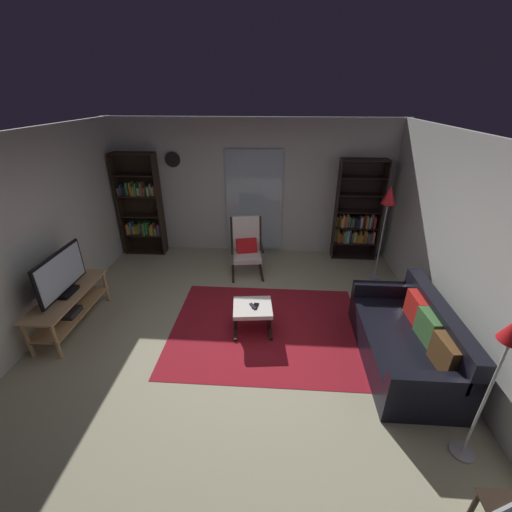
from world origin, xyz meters
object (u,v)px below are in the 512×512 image
object	(u,v)px
bookshelf_near_sofa	(357,218)
ottoman	(253,310)
leather_sofa	(408,341)
tv_remote	(253,306)
floor_lamp_by_shelf	(388,202)
floor_lamp_by_sofa	(507,349)
tv_stand	(70,305)
television	(61,275)
cell_phone	(256,306)
lounge_armchair	(247,245)
wall_clock	(173,159)
bookshelf_near_tv	(141,207)

from	to	relation	value
bookshelf_near_sofa	ottoman	bearing A→B (deg)	-126.57
leather_sofa	tv_remote	xyz separation A→B (m)	(-1.91, 0.44, 0.11)
floor_lamp_by_shelf	tv_remote	bearing A→B (deg)	-141.69
ottoman	floor_lamp_by_sofa	distance (m)	2.80
tv_stand	television	size ratio (longest dim) A/B	1.42
television	cell_phone	bearing A→B (deg)	1.39
tv_remote	floor_lamp_by_shelf	distance (m)	2.81
bookshelf_near_sofa	floor_lamp_by_shelf	size ratio (longest dim) A/B	1.16
lounge_armchair	wall_clock	world-z (taller)	wall_clock
bookshelf_near_sofa	cell_phone	size ratio (longest dim) A/B	13.78
television	floor_lamp_by_sofa	xyz separation A→B (m)	(4.61, -1.56, 0.43)
ottoman	cell_phone	size ratio (longest dim) A/B	4.06
tv_stand	leather_sofa	size ratio (longest dim) A/B	0.76
tv_stand	television	world-z (taller)	television
bookshelf_near_sofa	tv_remote	xyz separation A→B (m)	(-1.82, -2.48, -0.40)
television	bookshelf_near_sofa	distance (m)	5.04
bookshelf_near_tv	ottoman	distance (m)	3.45
tv_stand	tv_remote	size ratio (longest dim) A/B	9.66
ottoman	wall_clock	distance (m)	3.45
ottoman	tv_remote	distance (m)	0.08
floor_lamp_by_sofa	floor_lamp_by_shelf	bearing A→B (deg)	90.00
tv_stand	bookshelf_near_tv	size ratio (longest dim) A/B	0.69
floor_lamp_by_sofa	wall_clock	bearing A→B (deg)	131.89
bookshelf_near_sofa	ottoman	xyz separation A→B (m)	(-1.83, -2.46, -0.48)
bookshelf_near_sofa	cell_phone	world-z (taller)	bookshelf_near_sofa
ottoman	floor_lamp_by_shelf	world-z (taller)	floor_lamp_by_shelf
cell_phone	television	bearing A→B (deg)	-168.09
tv_stand	leather_sofa	bearing A→B (deg)	-4.86
tv_stand	ottoman	world-z (taller)	tv_stand
floor_lamp_by_sofa	wall_clock	world-z (taller)	wall_clock
bookshelf_near_tv	lounge_armchair	distance (m)	2.31
floor_lamp_by_shelf	bookshelf_near_tv	bearing A→B (deg)	169.93
leather_sofa	wall_clock	world-z (taller)	wall_clock
floor_lamp_by_shelf	lounge_armchair	bearing A→B (deg)	178.34
floor_lamp_by_shelf	ottoman	bearing A→B (deg)	-142.15
bookshelf_near_sofa	floor_lamp_by_sofa	size ratio (longest dim) A/B	1.24
floor_lamp_by_sofa	floor_lamp_by_shelf	xyz separation A→B (m)	(-0.00, 3.24, 0.14)
cell_phone	wall_clock	size ratio (longest dim) A/B	0.48
tv_stand	television	xyz separation A→B (m)	(0.00, 0.01, 0.47)
bookshelf_near_tv	floor_lamp_by_sofa	distance (m)	6.02
leather_sofa	television	bearing A→B (deg)	174.98
television	cell_phone	xyz separation A→B (m)	(2.58, 0.06, -0.42)
bookshelf_near_sofa	cell_phone	bearing A→B (deg)	-125.88
bookshelf_near_tv	tv_stand	bearing A→B (deg)	-93.49
leather_sofa	tv_remote	world-z (taller)	leather_sofa
lounge_armchair	wall_clock	bearing A→B (deg)	148.32
tv_remote	floor_lamp_by_shelf	world-z (taller)	floor_lamp_by_shelf
bookshelf_near_sofa	floor_lamp_by_sofa	world-z (taller)	bookshelf_near_sofa
lounge_armchair	ottoman	world-z (taller)	lounge_armchair
floor_lamp_by_sofa	television	bearing A→B (deg)	161.31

